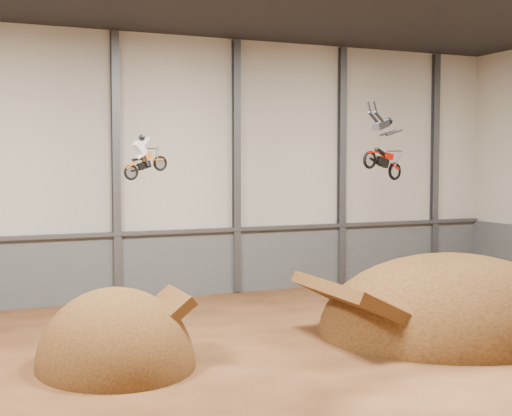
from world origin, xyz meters
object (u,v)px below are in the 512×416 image
(fmx_rider_a, at_px, (148,153))
(fmx_rider_b, at_px, (381,142))
(landing_ramp, at_px, (450,331))
(takeoff_ramp, at_px, (116,366))

(fmx_rider_a, bearing_deg, fmx_rider_b, -30.14)
(landing_ramp, xyz_separation_m, fmx_rider_b, (-3.82, -0.31, 8.08))
(takeoff_ramp, relative_size, fmx_rider_b, 2.15)
(takeoff_ramp, bearing_deg, fmx_rider_a, 47.10)
(takeoff_ramp, distance_m, landing_ramp, 14.35)
(landing_ramp, distance_m, fmx_rider_b, 8.94)
(landing_ramp, distance_m, fmx_rider_a, 14.93)
(takeoff_ramp, relative_size, fmx_rider_a, 3.45)
(fmx_rider_a, relative_size, fmx_rider_b, 0.62)
(fmx_rider_b, bearing_deg, fmx_rider_a, 148.57)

